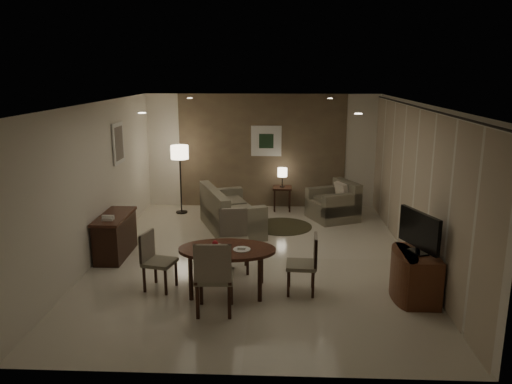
{
  "coord_description": "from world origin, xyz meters",
  "views": [
    {
      "loc": [
        0.37,
        -8.28,
        3.22
      ],
      "look_at": [
        0.0,
        0.2,
        1.15
      ],
      "focal_mm": 35.0,
      "sensor_mm": 36.0,
      "label": 1
    }
  ],
  "objects_px": {
    "chair_left": "(160,261)",
    "sofa": "(232,209)",
    "console_desk": "(115,236)",
    "chair_near": "(215,275)",
    "chair_far": "(234,242)",
    "side_table": "(282,198)",
    "chair_right": "(301,264)",
    "armchair": "(333,201)",
    "dining_table": "(227,270)",
    "tv_cabinet": "(417,276)",
    "floor_lamp": "(181,180)"
  },
  "relations": [
    {
      "from": "sofa",
      "to": "chair_left",
      "type": "bearing_deg",
      "value": 143.63
    },
    {
      "from": "console_desk",
      "to": "chair_far",
      "type": "relative_size",
      "value": 1.2
    },
    {
      "from": "console_desk",
      "to": "armchair",
      "type": "bearing_deg",
      "value": 30.64
    },
    {
      "from": "chair_far",
      "to": "armchair",
      "type": "distance_m",
      "value": 3.57
    },
    {
      "from": "chair_left",
      "to": "sofa",
      "type": "height_order",
      "value": "same"
    },
    {
      "from": "armchair",
      "to": "console_desk",
      "type": "bearing_deg",
      "value": -83.54
    },
    {
      "from": "console_desk",
      "to": "armchair",
      "type": "distance_m",
      "value": 4.76
    },
    {
      "from": "chair_near",
      "to": "dining_table",
      "type": "bearing_deg",
      "value": -101.38
    },
    {
      "from": "dining_table",
      "to": "chair_far",
      "type": "height_order",
      "value": "chair_far"
    },
    {
      "from": "dining_table",
      "to": "chair_right",
      "type": "height_order",
      "value": "chair_right"
    },
    {
      "from": "console_desk",
      "to": "chair_near",
      "type": "bearing_deg",
      "value": -45.14
    },
    {
      "from": "dining_table",
      "to": "chair_right",
      "type": "relative_size",
      "value": 1.62
    },
    {
      "from": "console_desk",
      "to": "chair_left",
      "type": "relative_size",
      "value": 1.37
    },
    {
      "from": "armchair",
      "to": "tv_cabinet",
      "type": "bearing_deg",
      "value": -12.68
    },
    {
      "from": "tv_cabinet",
      "to": "chair_near",
      "type": "bearing_deg",
      "value": -169.37
    },
    {
      "from": "side_table",
      "to": "chair_near",
      "type": "bearing_deg",
      "value": -100.41
    },
    {
      "from": "dining_table",
      "to": "chair_far",
      "type": "distance_m",
      "value": 0.81
    },
    {
      "from": "side_table",
      "to": "chair_far",
      "type": "bearing_deg",
      "value": -102.22
    },
    {
      "from": "chair_left",
      "to": "sofa",
      "type": "xyz_separation_m",
      "value": [
        0.81,
        2.94,
        -0.0
      ]
    },
    {
      "from": "chair_near",
      "to": "chair_far",
      "type": "distance_m",
      "value": 1.46
    },
    {
      "from": "armchair",
      "to": "dining_table",
      "type": "bearing_deg",
      "value": -51.41
    },
    {
      "from": "chair_far",
      "to": "sofa",
      "type": "height_order",
      "value": "chair_far"
    },
    {
      "from": "sofa",
      "to": "armchair",
      "type": "distance_m",
      "value": 2.32
    },
    {
      "from": "chair_right",
      "to": "chair_left",
      "type": "bearing_deg",
      "value": -87.81
    },
    {
      "from": "dining_table",
      "to": "chair_left",
      "type": "relative_size",
      "value": 1.64
    },
    {
      "from": "chair_near",
      "to": "side_table",
      "type": "bearing_deg",
      "value": -102.57
    },
    {
      "from": "console_desk",
      "to": "chair_right",
      "type": "distance_m",
      "value": 3.51
    },
    {
      "from": "chair_left",
      "to": "chair_near",
      "type": "bearing_deg",
      "value": -112.92
    },
    {
      "from": "chair_left",
      "to": "chair_right",
      "type": "xyz_separation_m",
      "value": [
        2.11,
        -0.03,
        0.01
      ]
    },
    {
      "from": "dining_table",
      "to": "sofa",
      "type": "height_order",
      "value": "sofa"
    },
    {
      "from": "sofa",
      "to": "armchair",
      "type": "height_order",
      "value": "sofa"
    },
    {
      "from": "chair_left",
      "to": "armchair",
      "type": "relative_size",
      "value": 0.93
    },
    {
      "from": "chair_right",
      "to": "sofa",
      "type": "relative_size",
      "value": 0.48
    },
    {
      "from": "dining_table",
      "to": "chair_near",
      "type": "bearing_deg",
      "value": -99.22
    },
    {
      "from": "dining_table",
      "to": "armchair",
      "type": "distance_m",
      "value": 4.28
    },
    {
      "from": "dining_table",
      "to": "chair_near",
      "type": "xyz_separation_m",
      "value": [
        -0.11,
        -0.65,
        0.19
      ]
    },
    {
      "from": "dining_table",
      "to": "chair_far",
      "type": "bearing_deg",
      "value": 87.3
    },
    {
      "from": "chair_left",
      "to": "sofa",
      "type": "bearing_deg",
      "value": -1.23
    },
    {
      "from": "chair_far",
      "to": "sofa",
      "type": "distance_m",
      "value": 2.2
    },
    {
      "from": "console_desk",
      "to": "chair_right",
      "type": "xyz_separation_m",
      "value": [
        3.23,
        -1.37,
        0.07
      ]
    },
    {
      "from": "tv_cabinet",
      "to": "chair_right",
      "type": "bearing_deg",
      "value": 175.63
    },
    {
      "from": "armchair",
      "to": "side_table",
      "type": "height_order",
      "value": "armchair"
    },
    {
      "from": "chair_left",
      "to": "dining_table",
      "type": "bearing_deg",
      "value": -77.92
    },
    {
      "from": "chair_near",
      "to": "floor_lamp",
      "type": "height_order",
      "value": "floor_lamp"
    },
    {
      "from": "floor_lamp",
      "to": "chair_right",
      "type": "bearing_deg",
      "value": -58.24
    },
    {
      "from": "dining_table",
      "to": "chair_left",
      "type": "xyz_separation_m",
      "value": [
        -1.02,
        0.04,
        0.1
      ]
    },
    {
      "from": "console_desk",
      "to": "chair_near",
      "type": "relative_size",
      "value": 1.14
    },
    {
      "from": "console_desk",
      "to": "sofa",
      "type": "height_order",
      "value": "sofa"
    },
    {
      "from": "chair_far",
      "to": "side_table",
      "type": "relative_size",
      "value": 1.78
    },
    {
      "from": "chair_near",
      "to": "chair_right",
      "type": "relative_size",
      "value": 1.19
    }
  ]
}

